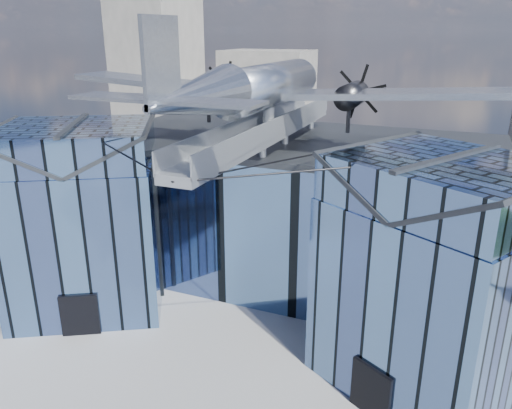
% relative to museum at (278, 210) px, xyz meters
% --- Properties ---
extents(ground_plane, '(120.00, 120.00, 0.00)m').
position_rel_museum_xyz_m(ground_plane, '(-0.00, -5.82, -5.54)').
color(ground_plane, gray).
extents(museum, '(32.88, 24.50, 17.60)m').
position_rel_museum_xyz_m(museum, '(0.00, 0.00, 0.00)').
color(museum, '#4A6796').
rests_on(museum, ground).
extents(bg_towers, '(77.00, 24.50, 26.00)m').
position_rel_museum_xyz_m(bg_towers, '(1.45, 44.67, 4.47)').
color(bg_towers, slate).
rests_on(bg_towers, ground).
extents(tree_side_w, '(4.55, 4.55, 5.41)m').
position_rel_museum_xyz_m(tree_side_w, '(-21.76, 2.93, -1.88)').
color(tree_side_w, '#352615').
rests_on(tree_side_w, ground).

